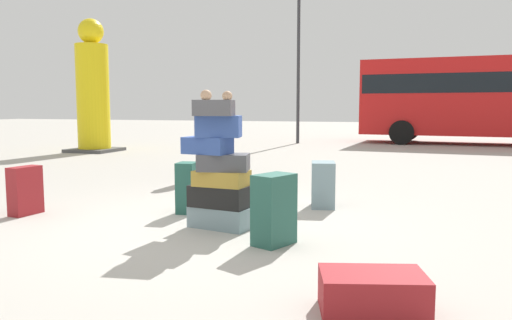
{
  "coord_description": "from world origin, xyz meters",
  "views": [
    {
      "loc": [
        2.42,
        -5.17,
        1.42
      ],
      "look_at": [
        0.29,
        1.49,
        0.66
      ],
      "focal_mm": 34.99,
      "sensor_mm": 36.0,
      "label": 1
    }
  ],
  "objects_px": {
    "suitcase_teal_upright_blue": "(274,210)",
    "suitcase_maroon_foreground_far": "(373,293)",
    "suitcase_tower": "(220,177)",
    "person_tourist_with_camera": "(206,125)",
    "suitcase_maroon_behind_tower": "(25,191)",
    "lamp_post": "(299,27)",
    "parked_bus": "(489,95)",
    "yellow_dummy_statue": "(93,93)",
    "suitcase_teal_white_trunk": "(187,188)",
    "suitcase_slate_right_side": "(323,185)",
    "person_bearded_onlooker": "(227,124)"
  },
  "relations": [
    {
      "from": "suitcase_maroon_foreground_far",
      "to": "suitcase_teal_upright_blue",
      "type": "bearing_deg",
      "value": 112.16
    },
    {
      "from": "person_tourist_with_camera",
      "to": "yellow_dummy_statue",
      "type": "height_order",
      "value": "yellow_dummy_statue"
    },
    {
      "from": "suitcase_tower",
      "to": "suitcase_teal_white_trunk",
      "type": "relative_size",
      "value": 2.2
    },
    {
      "from": "suitcase_maroon_foreground_far",
      "to": "suitcase_slate_right_side",
      "type": "relative_size",
      "value": 1.11
    },
    {
      "from": "suitcase_slate_right_side",
      "to": "suitcase_maroon_foreground_far",
      "type": "bearing_deg",
      "value": -86.38
    },
    {
      "from": "suitcase_tower",
      "to": "parked_bus",
      "type": "relative_size",
      "value": 0.16
    },
    {
      "from": "suitcase_maroon_behind_tower",
      "to": "lamp_post",
      "type": "distance_m",
      "value": 14.05
    },
    {
      "from": "suitcase_tower",
      "to": "parked_bus",
      "type": "distance_m",
      "value": 15.63
    },
    {
      "from": "parked_bus",
      "to": "suitcase_teal_white_trunk",
      "type": "bearing_deg",
      "value": -106.6
    },
    {
      "from": "yellow_dummy_statue",
      "to": "lamp_post",
      "type": "height_order",
      "value": "lamp_post"
    },
    {
      "from": "suitcase_teal_white_trunk",
      "to": "yellow_dummy_statue",
      "type": "relative_size",
      "value": 0.17
    },
    {
      "from": "suitcase_tower",
      "to": "person_tourist_with_camera",
      "type": "relative_size",
      "value": 0.86
    },
    {
      "from": "suitcase_slate_right_side",
      "to": "parked_bus",
      "type": "relative_size",
      "value": 0.07
    },
    {
      "from": "lamp_post",
      "to": "suitcase_slate_right_side",
      "type": "bearing_deg",
      "value": -75.37
    },
    {
      "from": "suitcase_teal_white_trunk",
      "to": "person_tourist_with_camera",
      "type": "distance_m",
      "value": 3.29
    },
    {
      "from": "suitcase_maroon_behind_tower",
      "to": "yellow_dummy_statue",
      "type": "relative_size",
      "value": 0.16
    },
    {
      "from": "parked_bus",
      "to": "yellow_dummy_statue",
      "type": "bearing_deg",
      "value": -146.29
    },
    {
      "from": "lamp_post",
      "to": "suitcase_maroon_behind_tower",
      "type": "bearing_deg",
      "value": -92.41
    },
    {
      "from": "suitcase_teal_upright_blue",
      "to": "suitcase_maroon_foreground_far",
      "type": "bearing_deg",
      "value": -28.83
    },
    {
      "from": "suitcase_teal_upright_blue",
      "to": "parked_bus",
      "type": "height_order",
      "value": "parked_bus"
    },
    {
      "from": "suitcase_tower",
      "to": "person_tourist_with_camera",
      "type": "distance_m",
      "value": 4.09
    },
    {
      "from": "suitcase_maroon_foreground_far",
      "to": "yellow_dummy_statue",
      "type": "height_order",
      "value": "yellow_dummy_statue"
    },
    {
      "from": "suitcase_teal_white_trunk",
      "to": "parked_bus",
      "type": "distance_m",
      "value": 15.3
    },
    {
      "from": "suitcase_slate_right_side",
      "to": "person_tourist_with_camera",
      "type": "relative_size",
      "value": 0.37
    },
    {
      "from": "suitcase_teal_upright_blue",
      "to": "person_tourist_with_camera",
      "type": "height_order",
      "value": "person_tourist_with_camera"
    },
    {
      "from": "suitcase_teal_upright_blue",
      "to": "suitcase_maroon_foreground_far",
      "type": "distance_m",
      "value": 1.84
    },
    {
      "from": "suitcase_slate_right_side",
      "to": "parked_bus",
      "type": "xyz_separation_m",
      "value": [
        3.77,
        13.29,
        1.51
      ]
    },
    {
      "from": "lamp_post",
      "to": "person_tourist_with_camera",
      "type": "bearing_deg",
      "value": -87.71
    },
    {
      "from": "suitcase_tower",
      "to": "yellow_dummy_statue",
      "type": "distance_m",
      "value": 10.99
    },
    {
      "from": "lamp_post",
      "to": "person_bearded_onlooker",
      "type": "bearing_deg",
      "value": -87.2
    },
    {
      "from": "suitcase_tower",
      "to": "person_tourist_with_camera",
      "type": "xyz_separation_m",
      "value": [
        -1.75,
        3.67,
        0.44
      ]
    },
    {
      "from": "suitcase_teal_upright_blue",
      "to": "suitcase_maroon_foreground_far",
      "type": "relative_size",
      "value": 1.02
    },
    {
      "from": "suitcase_slate_right_side",
      "to": "person_bearded_onlooker",
      "type": "relative_size",
      "value": 0.37
    },
    {
      "from": "lamp_post",
      "to": "suitcase_teal_white_trunk",
      "type": "bearing_deg",
      "value": -83.63
    },
    {
      "from": "parked_bus",
      "to": "suitcase_maroon_behind_tower",
      "type": "bearing_deg",
      "value": -112.08
    },
    {
      "from": "person_bearded_onlooker",
      "to": "person_tourist_with_camera",
      "type": "distance_m",
      "value": 1.06
    },
    {
      "from": "suitcase_teal_upright_blue",
      "to": "suitcase_slate_right_side",
      "type": "height_order",
      "value": "suitcase_teal_upright_blue"
    },
    {
      "from": "person_bearded_onlooker",
      "to": "suitcase_maroon_behind_tower",
      "type": "bearing_deg",
      "value": -38.97
    },
    {
      "from": "yellow_dummy_statue",
      "to": "suitcase_slate_right_side",
      "type": "bearing_deg",
      "value": -37.56
    },
    {
      "from": "suitcase_teal_upright_blue",
      "to": "suitcase_maroon_behind_tower",
      "type": "xyz_separation_m",
      "value": [
        -3.5,
        0.39,
        -0.05
      ]
    },
    {
      "from": "lamp_post",
      "to": "suitcase_tower",
      "type": "bearing_deg",
      "value": -80.88
    },
    {
      "from": "suitcase_slate_right_side",
      "to": "suitcase_teal_upright_blue",
      "type": "bearing_deg",
      "value": -105.81
    },
    {
      "from": "suitcase_maroon_behind_tower",
      "to": "person_bearded_onlooker",
      "type": "bearing_deg",
      "value": 85.92
    },
    {
      "from": "suitcase_teal_upright_blue",
      "to": "suitcase_teal_white_trunk",
      "type": "xyz_separation_m",
      "value": [
        -1.51,
        1.12,
        -0.03
      ]
    },
    {
      "from": "suitcase_slate_right_side",
      "to": "yellow_dummy_statue",
      "type": "height_order",
      "value": "yellow_dummy_statue"
    },
    {
      "from": "suitcase_maroon_foreground_far",
      "to": "suitcase_slate_right_side",
      "type": "bearing_deg",
      "value": 90.1
    },
    {
      "from": "parked_bus",
      "to": "suitcase_slate_right_side",
      "type": "bearing_deg",
      "value": -101.56
    },
    {
      "from": "person_bearded_onlooker",
      "to": "suitcase_slate_right_side",
      "type": "bearing_deg",
      "value": 12.46
    },
    {
      "from": "suitcase_tower",
      "to": "suitcase_slate_right_side",
      "type": "bearing_deg",
      "value": 59.08
    },
    {
      "from": "suitcase_slate_right_side",
      "to": "lamp_post",
      "type": "height_order",
      "value": "lamp_post"
    }
  ]
}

